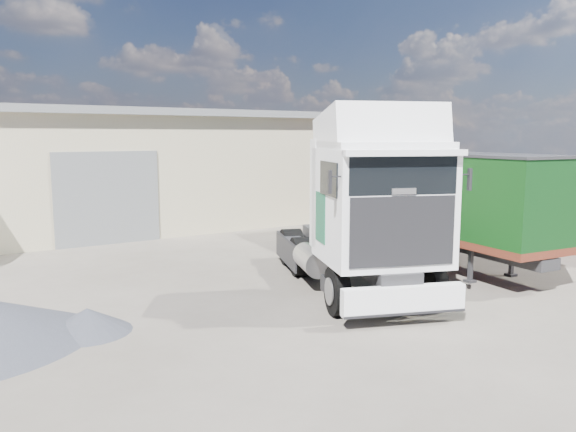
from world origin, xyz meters
TOP-DOWN VIEW (x-y plane):
  - ground at (0.00, 0.00)m, footprint 120.00×120.00m
  - brick_boundary_wall at (11.50, 6.00)m, footprint 0.35×26.00m
  - tractor_unit at (1.72, -0.93)m, footprint 5.12×7.73m
  - box_trailer at (6.40, 2.06)m, footprint 3.46×11.20m

SIDE VIEW (x-z plane):
  - ground at x=0.00m, z-range 0.00..0.00m
  - brick_boundary_wall at x=11.50m, z-range 0.00..2.50m
  - tractor_unit at x=1.72m, z-range -0.39..4.55m
  - box_trailer at x=6.40m, z-range 0.40..4.06m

